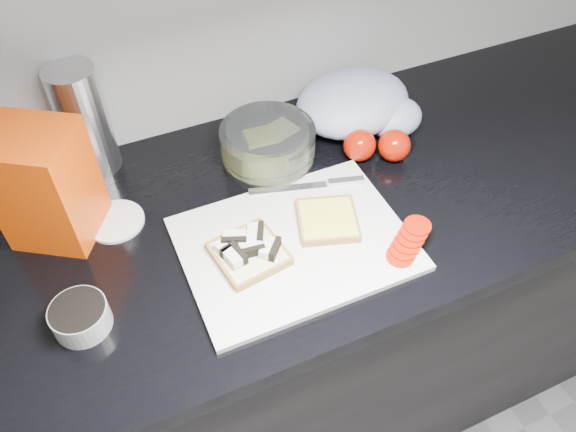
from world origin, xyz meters
The scene contains 14 objects.
base_cabinet centered at (0.00, 1.20, 0.43)m, with size 3.50×0.60×0.86m, color black.
countertop centered at (0.00, 1.20, 0.88)m, with size 3.50×0.64×0.04m, color black.
cutting_board centered at (0.03, 1.09, 0.91)m, with size 0.40×0.30×0.01m, color silver.
bread_left centered at (-0.06, 1.10, 0.92)m, with size 0.14×0.14×0.04m.
bread_right centered at (0.10, 1.11, 0.92)m, with size 0.14×0.14×0.02m.
tomato_slices centered at (0.21, 1.00, 0.92)m, with size 0.12×0.10×0.02m.
knife centered at (0.13, 1.20, 0.92)m, with size 0.22×0.08×0.01m.
seed_tub centered at (-0.35, 1.08, 0.93)m, with size 0.09×0.09×0.05m.
tub_lid centered at (-0.26, 1.28, 0.90)m, with size 0.11×0.11×0.01m, color silver.
glass_bowl centered at (0.07, 1.33, 0.94)m, with size 0.19×0.19×0.08m.
bread_bag centered at (-0.35, 1.31, 1.01)m, with size 0.14×0.13×0.22m, color #D94703.
steel_canister centered at (-0.25, 1.46, 1.01)m, with size 0.10×0.10×0.23m, color silver.
grocery_bag centered at (0.30, 1.36, 0.95)m, with size 0.27×0.24×0.11m.
whole_tomatoes centered at (0.28, 1.24, 0.93)m, with size 0.13×0.10×0.07m.
Camera 1 is at (-0.25, 0.51, 1.68)m, focal length 35.00 mm.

